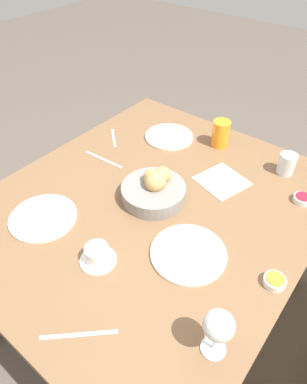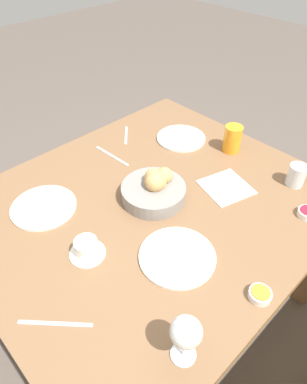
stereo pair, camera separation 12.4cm
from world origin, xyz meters
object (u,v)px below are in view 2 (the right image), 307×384
at_px(plate_near_left, 181,138).
at_px(jam_bowl_honey, 260,294).
at_px(plate_far_center, 177,256).
at_px(bread_basket, 155,189).
at_px(water_tumbler, 296,175).
at_px(wine_glass, 186,333).
at_px(plate_near_right, 44,207).
at_px(coffee_cup, 87,249).
at_px(spoon_coffee, 126,135).
at_px(fork_silver, 55,324).
at_px(napkin, 226,187).
at_px(juice_glass, 233,139).
at_px(knife_silver, 112,156).
at_px(jam_bowl_berry, 307,213).

bearing_deg(plate_near_left, jam_bowl_honey, 57.99).
xyz_separation_m(plate_far_center, jam_bowl_honey, (-0.07, 0.25, 0.01)).
distance_m(bread_basket, jam_bowl_honey, 0.51).
bearing_deg(bread_basket, plate_near_left, -151.08).
distance_m(water_tumbler, wine_glass, 0.81).
xyz_separation_m(plate_near_right, plate_far_center, (-0.18, 0.48, 0.00)).
xyz_separation_m(coffee_cup, spoon_coffee, (-0.54, -0.44, -0.03)).
bearing_deg(fork_silver, wine_glass, 122.59).
relative_size(fork_silver, napkin, 0.73).
bearing_deg(plate_near_left, juice_glass, 112.81).
xyz_separation_m(water_tumbler, knife_silver, (0.39, -0.63, -0.04)).
relative_size(juice_glass, jam_bowl_honey, 1.81).
bearing_deg(jam_bowl_berry, spoon_coffee, -82.05).
bearing_deg(knife_silver, fork_silver, 39.97).
height_order(bread_basket, jam_bowl_honey, bread_basket).
xyz_separation_m(jam_bowl_berry, knife_silver, (0.27, -0.75, -0.01)).
bearing_deg(water_tumbler, wine_glass, 10.24).
distance_m(wine_glass, jam_bowl_berry, 0.67).
height_order(plate_far_center, fork_silver, plate_far_center).
bearing_deg(wine_glass, plate_far_center, -134.02).
bearing_deg(juice_glass, knife_silver, -39.37).
bearing_deg(plate_near_left, napkin, 70.26).
bearing_deg(plate_far_center, plate_near_left, -138.34).
height_order(plate_near_left, knife_silver, plate_near_left).
bearing_deg(water_tumbler, plate_near_left, -81.17).
bearing_deg(plate_near_right, jam_bowl_berry, 133.80).
xyz_separation_m(wine_glass, knife_silver, (-0.40, -0.78, -0.11)).
bearing_deg(juice_glass, jam_bowl_honey, 42.57).
bearing_deg(plate_far_center, plate_near_right, -69.15).
height_order(wine_glass, napkin, wine_glass).
relative_size(plate_far_center, spoon_coffee, 2.01).
bearing_deg(jam_bowl_berry, napkin, -74.23).
height_order(wine_glass, coffee_cup, wine_glass).
bearing_deg(jam_bowl_berry, water_tumbler, -136.69).
distance_m(juice_glass, coffee_cup, 0.79).
bearing_deg(coffee_cup, fork_silver, 33.18).
bearing_deg(plate_near_right, plate_far_center, 110.85).
relative_size(juice_glass, spoon_coffee, 0.98).
height_order(water_tumbler, coffee_cup, water_tumbler).
bearing_deg(wine_glass, coffee_cup, -91.88).
bearing_deg(bread_basket, spoon_coffee, -116.76).
bearing_deg(jam_bowl_berry, knife_silver, -70.47).
bearing_deg(plate_near_right, napkin, 145.67).
relative_size(plate_near_left, jam_bowl_berry, 3.41).
distance_m(coffee_cup, jam_bowl_honey, 0.53).
bearing_deg(wine_glass, juice_glass, -150.88).
distance_m(plate_near_right, napkin, 0.68).
bearing_deg(napkin, wine_glass, 28.04).
height_order(jam_bowl_honey, knife_silver, jam_bowl_honey).
bearing_deg(jam_bowl_honey, spoon_coffee, -107.14).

